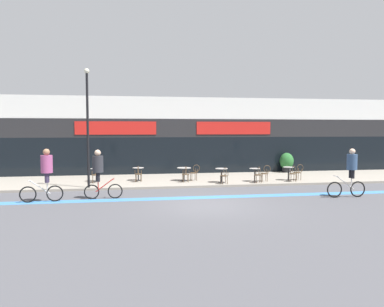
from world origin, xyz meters
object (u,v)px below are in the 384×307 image
(cafe_chair_5_side, at_px, (299,171))
(cyclist_2, at_px, (46,170))
(cafe_chair_2_side, at_px, (195,171))
(bistro_table_2, at_px, (184,171))
(planter_pot, at_px, (287,162))
(cafe_chair_5_near, at_px, (293,172))
(bistro_table_0, at_px, (96,172))
(bistro_table_4, at_px, (255,172))
(cafe_chair_3_near, at_px, (224,174))
(bistro_table_5, at_px, (288,171))
(cafe_chair_4_side, at_px, (265,172))
(bistro_table_3, at_px, (221,172))
(cafe_chair_2_near, at_px, (186,173))
(cafe_chair_0_near, at_px, (95,174))
(lamp_post, at_px, (88,120))
(cyclist_1, at_px, (350,169))
(cafe_chair_1_near, at_px, (138,173))
(bistro_table_1, at_px, (138,171))
(cyclist_0, at_px, (99,169))

(cafe_chair_5_side, height_order, cyclist_2, cyclist_2)
(cafe_chair_2_side, bearing_deg, bistro_table_2, -6.73)
(bistro_table_2, xyz_separation_m, planter_pot, (7.49, 3.05, 0.16))
(cyclist_2, bearing_deg, cafe_chair_5_near, -170.33)
(bistro_table_0, distance_m, bistro_table_4, 8.87)
(planter_pot, bearing_deg, cafe_chair_3_near, -139.67)
(bistro_table_5, xyz_separation_m, cafe_chair_4_side, (-1.45, -0.19, -0.02))
(bistro_table_3, distance_m, cafe_chair_2_near, 1.97)
(cafe_chair_2_near, xyz_separation_m, cafe_chair_5_side, (6.56, -0.14, 0.00))
(cafe_chair_0_near, distance_m, cyclist_2, 4.81)
(lamp_post, bearing_deg, planter_pot, 20.62)
(cyclist_1, bearing_deg, bistro_table_2, -39.02)
(cafe_chair_5_near, bearing_deg, cafe_chair_1_near, 84.06)
(bistro_table_4, distance_m, cafe_chair_0_near, 8.78)
(cafe_chair_2_near, bearing_deg, bistro_table_2, -2.43)
(planter_pot, distance_m, cyclist_2, 15.94)
(cafe_chair_0_near, distance_m, cafe_chair_1_near, 2.31)
(cafe_chair_4_side, height_order, cyclist_2, cyclist_2)
(cafe_chair_5_near, xyz_separation_m, planter_pot, (1.56, 4.45, 0.18))
(bistro_table_4, xyz_separation_m, cafe_chair_1_near, (-6.43, 0.84, -0.00))
(bistro_table_4, height_order, cafe_chair_5_side, cafe_chair_5_side)
(cafe_chair_2_near, relative_size, cyclist_2, 0.40)
(bistro_table_2, height_order, cyclist_2, cyclist_2)
(cafe_chair_2_near, xyz_separation_m, cyclist_1, (6.67, -5.08, 0.62))
(bistro_table_2, bearing_deg, cyclist_1, -40.54)
(bistro_table_2, height_order, cafe_chair_5_near, cafe_chair_5_near)
(bistro_table_1, bearing_deg, cafe_chair_4_side, -11.78)
(bistro_table_3, relative_size, cafe_chair_4_side, 0.86)
(bistro_table_3, xyz_separation_m, bistro_table_4, (1.94, 0.09, -0.04))
(planter_pot, height_order, cyclist_2, cyclist_2)
(planter_pot, bearing_deg, cafe_chair_0_near, -165.62)
(bistro_table_2, height_order, cafe_chair_2_side, cafe_chair_2_side)
(bistro_table_3, height_order, cyclist_0, cyclist_0)
(bistro_table_2, bearing_deg, planter_pot, 22.12)
(cafe_chair_5_near, height_order, cyclist_2, cyclist_2)
(cafe_chair_4_side, relative_size, cyclist_1, 0.41)
(cafe_chair_5_near, relative_size, lamp_post, 0.15)
(bistro_table_5, height_order, cafe_chair_2_near, cafe_chair_2_near)
(bistro_table_1, relative_size, bistro_table_3, 0.95)
(bistro_table_0, xyz_separation_m, bistro_table_1, (2.33, 0.01, 0.00))
(bistro_table_1, xyz_separation_m, cyclist_1, (9.23, -6.21, 0.61))
(bistro_table_4, relative_size, cafe_chair_0_near, 0.82)
(bistro_table_0, xyz_separation_m, cyclist_0, (0.54, -4.81, 0.65))
(cyclist_1, bearing_deg, cafe_chair_4_side, -63.76)
(bistro_table_0, bearing_deg, planter_pot, 11.63)
(bistro_table_0, distance_m, bistro_table_5, 10.90)
(bistro_table_2, bearing_deg, cafe_chair_3_near, -40.99)
(bistro_table_5, bearing_deg, bistro_table_4, -174.91)
(bistro_table_4, bearing_deg, bistro_table_1, 167.15)
(cafe_chair_2_near, xyz_separation_m, lamp_post, (-5.07, -1.05, 2.85))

